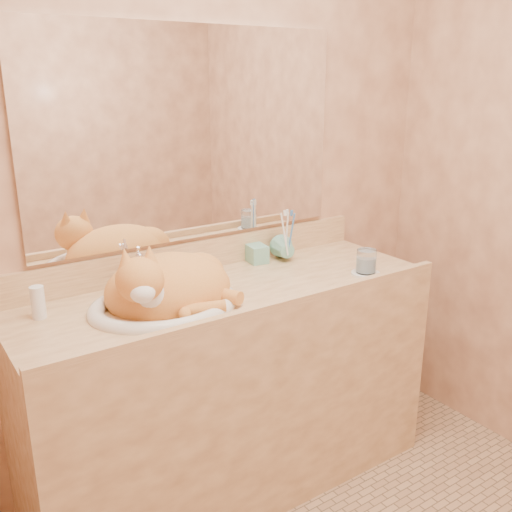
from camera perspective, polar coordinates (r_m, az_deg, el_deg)
wall_back at (r=2.25m, az=-6.48°, el=8.36°), size 2.40×0.02×2.50m
vanity_counter at (r=2.31m, az=-2.48°, el=-13.19°), size 1.60×0.55×0.85m
mirror at (r=2.23m, az=-6.45°, el=11.88°), size 1.30×0.02×0.80m
sink_basin at (r=1.96m, az=-9.22°, el=-2.83°), size 0.59×0.52×0.16m
faucet at (r=2.13m, az=-11.49°, el=-1.39°), size 0.05×0.11×0.15m
cat at (r=1.98m, az=-8.98°, el=-2.70°), size 0.50×0.43×0.25m
soap_dispenser at (r=2.36m, az=0.58°, el=1.00°), size 0.09×0.09×0.17m
toothbrush_cup at (r=2.40m, az=3.20°, el=0.35°), size 0.13×0.13×0.10m
toothbrushes at (r=2.37m, az=3.24°, el=2.43°), size 0.04×0.04×0.24m
saucer at (r=2.31m, az=10.90°, el=-1.73°), size 0.11×0.11×0.01m
water_glass at (r=2.29m, az=10.97°, el=-0.52°), size 0.08×0.08×0.09m
lotion_bottle at (r=1.99m, az=-20.97°, el=-4.36°), size 0.05×0.05×0.11m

